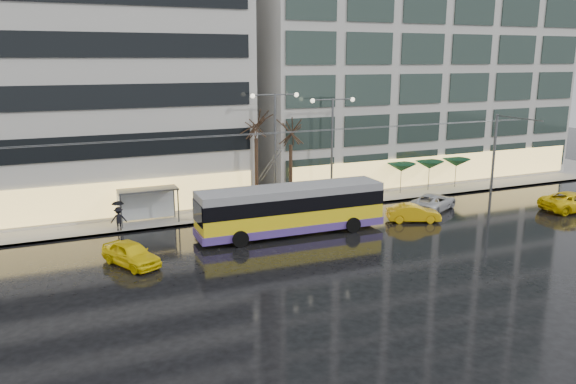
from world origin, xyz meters
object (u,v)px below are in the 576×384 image
bus_shelter (142,198)px  taxi_a (131,254)px  trolleybus (291,211)px  street_lamp_near (275,135)px

bus_shelter → taxi_a: bus_shelter is taller
trolleybus → street_lamp_near: 7.88m
bus_shelter → taxi_a: (-2.03, -8.15, -1.25)m
bus_shelter → street_lamp_near: (10.38, 0.11, 4.03)m
bus_shelter → taxi_a: 8.49m
street_lamp_near → trolleybus: bearing=-102.7°
trolleybus → street_lamp_near: street_lamp_near is taller
taxi_a → street_lamp_near: bearing=7.4°
bus_shelter → taxi_a: bearing=-104.0°
street_lamp_near → taxi_a: 15.82m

